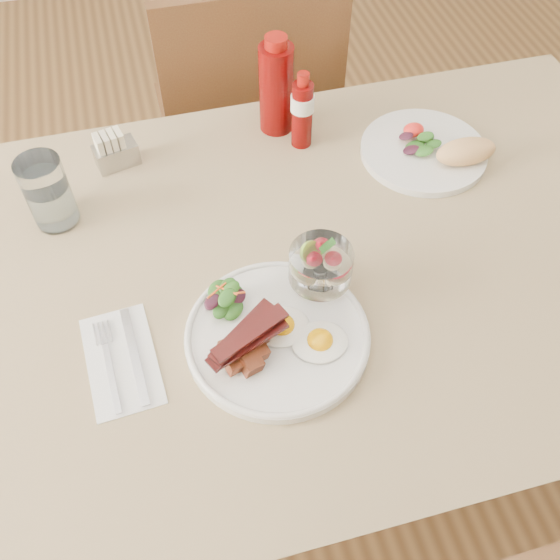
{
  "coord_description": "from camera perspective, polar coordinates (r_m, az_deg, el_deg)",
  "views": [
    {
      "loc": [
        -0.25,
        -0.63,
        1.56
      ],
      "look_at": [
        -0.11,
        -0.08,
        0.82
      ],
      "focal_mm": 40.0,
      "sensor_mm": 36.0,
      "label": 1
    }
  ],
  "objects": [
    {
      "name": "table",
      "position": [
        1.12,
        4.28,
        -0.73
      ],
      "size": [
        1.33,
        0.88,
        0.75
      ],
      "color": "brown",
      "rests_on": "ground"
    },
    {
      "name": "chair_far",
      "position": [
        1.67,
        -3.03,
        14.21
      ],
      "size": [
        0.42,
        0.42,
        0.93
      ],
      "color": "brown",
      "rests_on": "ground"
    },
    {
      "name": "main_plate",
      "position": [
        0.95,
        -0.25,
        -5.18
      ],
      "size": [
        0.28,
        0.28,
        0.02
      ],
      "primitive_type": "cylinder",
      "color": "silver",
      "rests_on": "table"
    },
    {
      "name": "fried_eggs",
      "position": [
        0.93,
        1.91,
        -4.89
      ],
      "size": [
        0.14,
        0.12,
        0.02
      ],
      "rotation": [
        0.0,
        0.0,
        -0.07
      ],
      "color": "white",
      "rests_on": "main_plate"
    },
    {
      "name": "bacon_potato_pile",
      "position": [
        0.9,
        -3.09,
        -5.98
      ],
      "size": [
        0.13,
        0.09,
        0.06
      ],
      "rotation": [
        0.0,
        0.0,
        0.02
      ],
      "color": "brown",
      "rests_on": "main_plate"
    },
    {
      "name": "side_salad",
      "position": [
        0.96,
        -4.96,
        -1.76
      ],
      "size": [
        0.07,
        0.07,
        0.04
      ],
      "rotation": [
        0.0,
        0.0,
        0.18
      ],
      "color": "#1F4C14",
      "rests_on": "main_plate"
    },
    {
      "name": "fruit_cup",
      "position": [
        0.95,
        3.73,
        1.34
      ],
      "size": [
        0.1,
        0.1,
        0.1
      ],
      "rotation": [
        0.0,
        0.0,
        0.07
      ],
      "color": "white",
      "rests_on": "main_plate"
    },
    {
      "name": "second_plate",
      "position": [
        1.25,
        13.85,
        11.45
      ],
      "size": [
        0.24,
        0.24,
        0.06
      ],
      "rotation": [
        0.0,
        0.0,
        -0.27
      ],
      "color": "silver",
      "rests_on": "table"
    },
    {
      "name": "ketchup_bottle",
      "position": [
        1.24,
        -0.34,
        17.21
      ],
      "size": [
        0.07,
        0.07,
        0.2
      ],
      "rotation": [
        0.0,
        0.0,
        0.01
      ],
      "color": "#580505",
      "rests_on": "table"
    },
    {
      "name": "hot_sauce_bottle",
      "position": [
        1.21,
        2.04,
        15.18
      ],
      "size": [
        0.05,
        0.05,
        0.16
      ],
      "rotation": [
        0.0,
        0.0,
        0.12
      ],
      "color": "#580505",
      "rests_on": "table"
    },
    {
      "name": "sugar_caddy",
      "position": [
        1.23,
        -14.89,
        11.27
      ],
      "size": [
        0.09,
        0.06,
        0.07
      ],
      "rotation": [
        0.0,
        0.0,
        0.23
      ],
      "color": "#A9AAAE",
      "rests_on": "table"
    },
    {
      "name": "water_glass",
      "position": [
        1.13,
        -20.36,
        7.24
      ],
      "size": [
        0.08,
        0.08,
        0.13
      ],
      "color": "white",
      "rests_on": "table"
    },
    {
      "name": "napkin_cutlery",
      "position": [
        0.96,
        -14.21,
        -7.1
      ],
      "size": [
        0.11,
        0.19,
        0.01
      ],
      "rotation": [
        0.0,
        0.0,
        0.07
      ],
      "color": "white",
      "rests_on": "table"
    }
  ]
}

